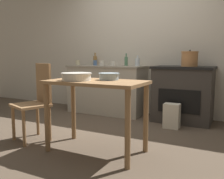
{
  "coord_description": "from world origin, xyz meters",
  "views": [
    {
      "loc": [
        1.68,
        -2.84,
        1.06
      ],
      "look_at": [
        0.0,
        0.36,
        0.58
      ],
      "focal_mm": 40.0,
      "sensor_mm": 36.0,
      "label": 1
    }
  ],
  "objects": [
    {
      "name": "cup_mid_right",
      "position": [
        -1.15,
        1.14,
        0.94
      ],
      "size": [
        0.09,
        0.09,
        0.1
      ],
      "primitive_type": "cylinder",
      "color": "beige",
      "rests_on": "counter_cabinet"
    },
    {
      "name": "work_table",
      "position": [
        0.27,
        -0.53,
        0.66
      ],
      "size": [
        1.08,
        0.59,
        0.8
      ],
      "color": "#997047",
      "rests_on": "ground_plane"
    },
    {
      "name": "bottle_mid_left",
      "position": [
        -0.2,
        1.3,
        0.98
      ],
      "size": [
        0.06,
        0.06,
        0.22
      ],
      "color": "#517F5B",
      "rests_on": "counter_cabinet"
    },
    {
      "name": "stove",
      "position": [
        0.84,
        1.26,
        0.45
      ],
      "size": [
        0.95,
        0.63,
        0.91
      ],
      "color": "#38332D",
      "rests_on": "ground_plane"
    },
    {
      "name": "flour_sack",
      "position": [
        0.78,
        0.78,
        0.18
      ],
      "size": [
        0.23,
        0.16,
        0.37
      ],
      "primitive_type": "cube",
      "color": "beige",
      "rests_on": "ground_plane"
    },
    {
      "name": "ground_plane",
      "position": [
        0.0,
        0.0,
        0.0
      ],
      "size": [
        14.0,
        14.0,
        0.0
      ],
      "primitive_type": "plane",
      "color": "brown"
    },
    {
      "name": "counter_cabinet",
      "position": [
        -0.58,
        1.26,
        0.45
      ],
      "size": [
        1.46,
        0.61,
        0.89
      ],
      "color": "#B2A893",
      "rests_on": "ground_plane"
    },
    {
      "name": "mixing_bowl_large",
      "position": [
        0.08,
        -0.62,
        0.85
      ],
      "size": [
        0.33,
        0.33,
        0.08
      ],
      "color": "silver",
      "rests_on": "work_table"
    },
    {
      "name": "wall_back",
      "position": [
        0.0,
        1.58,
        1.27
      ],
      "size": [
        8.0,
        0.07,
        2.55
      ],
      "color": "beige",
      "rests_on": "ground_plane"
    },
    {
      "name": "cup_center_left",
      "position": [
        -0.78,
        1.17,
        0.94
      ],
      "size": [
        0.07,
        0.07,
        0.1
      ],
      "primitive_type": "cylinder",
      "color": "#4C6B99",
      "rests_on": "counter_cabinet"
    },
    {
      "name": "cup_center_right",
      "position": [
        -0.39,
        1.13,
        0.94
      ],
      "size": [
        0.08,
        0.08,
        0.09
      ],
      "primitive_type": "cylinder",
      "color": "silver",
      "rests_on": "counter_cabinet"
    },
    {
      "name": "cup_center",
      "position": [
        -0.59,
        1.07,
        0.94
      ],
      "size": [
        0.08,
        0.08,
        0.09
      ],
      "primitive_type": "cylinder",
      "color": "silver",
      "rests_on": "counter_cabinet"
    },
    {
      "name": "stock_pot",
      "position": [
        0.93,
        1.2,
        1.02
      ],
      "size": [
        0.26,
        0.26,
        0.26
      ],
      "color": "#B77A47",
      "rests_on": "stove"
    },
    {
      "name": "mixing_bowl_small",
      "position": [
        0.36,
        -0.4,
        0.84
      ],
      "size": [
        0.24,
        0.24,
        0.08
      ],
      "color": "#93A8B2",
      "rests_on": "work_table"
    },
    {
      "name": "chair",
      "position": [
        -0.62,
        -0.52,
        0.52
      ],
      "size": [
        0.51,
        0.51,
        0.97
      ],
      "rotation": [
        0.0,
        0.0,
        -0.35
      ],
      "color": "#997047",
      "rests_on": "ground_plane"
    },
    {
      "name": "bottle_far_left",
      "position": [
        -0.01,
        1.38,
        0.97
      ],
      "size": [
        0.08,
        0.08,
        0.19
      ],
      "color": "silver",
      "rests_on": "counter_cabinet"
    },
    {
      "name": "bottle_left",
      "position": [
        -0.96,
        1.46,
        0.99
      ],
      "size": [
        0.07,
        0.07,
        0.24
      ],
      "color": "olive",
      "rests_on": "counter_cabinet"
    }
  ]
}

